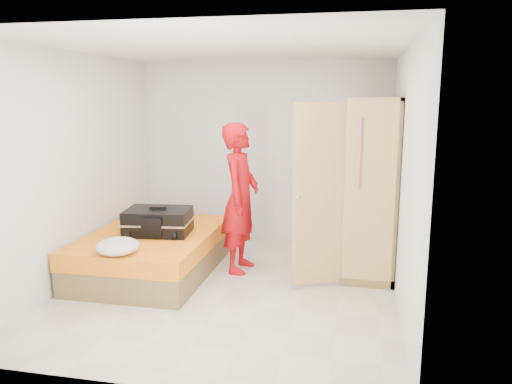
% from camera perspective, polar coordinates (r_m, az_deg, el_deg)
% --- Properties ---
extents(room, '(4.00, 4.02, 2.60)m').
position_cam_1_polar(room, '(5.35, -3.06, 2.16)').
color(room, beige).
rests_on(room, ground).
extents(bed, '(1.42, 2.02, 0.50)m').
position_cam_1_polar(bed, '(6.22, -11.68, -6.73)').
color(bed, olive).
rests_on(bed, ground).
extents(wardrobe, '(1.12, 1.43, 2.10)m').
position_cam_1_polar(wardrobe, '(6.06, 12.49, 0.06)').
color(wardrobe, '#E5BF6F').
rests_on(wardrobe, ground).
extents(person, '(0.46, 0.68, 1.81)m').
position_cam_1_polar(person, '(6.01, -1.80, -0.68)').
color(person, red).
rests_on(person, ground).
extents(suitcase, '(0.82, 0.65, 0.33)m').
position_cam_1_polar(suitcase, '(6.04, -11.11, -3.32)').
color(suitcase, black).
rests_on(suitcase, bed).
extents(round_cushion, '(0.44, 0.44, 0.17)m').
position_cam_1_polar(round_cushion, '(5.39, -15.54, -5.99)').
color(round_cushion, silver).
rests_on(round_cushion, bed).
extents(pillow, '(0.60, 0.31, 0.11)m').
position_cam_1_polar(pillow, '(6.92, -9.44, -2.23)').
color(pillow, silver).
rests_on(pillow, bed).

